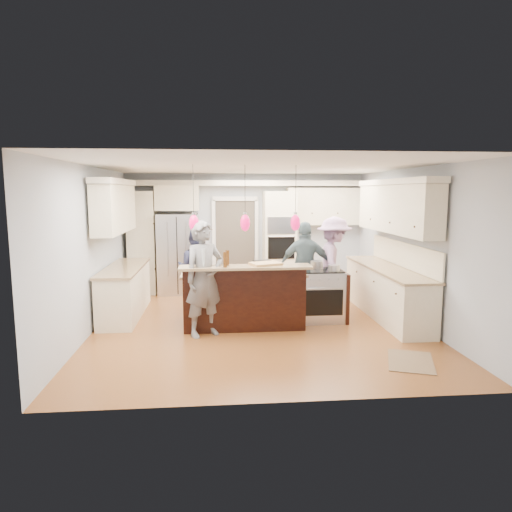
{
  "coord_description": "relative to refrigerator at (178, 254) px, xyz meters",
  "views": [
    {
      "loc": [
        -0.73,
        -7.66,
        2.28
      ],
      "look_at": [
        0.0,
        0.35,
        1.15
      ],
      "focal_mm": 32.0,
      "sensor_mm": 36.0,
      "label": 1
    }
  ],
  "objects": [
    {
      "name": "floor_rug",
      "position": [
        3.45,
        -4.6,
        -0.89
      ],
      "size": [
        0.84,
        1.0,
        0.01
      ],
      "primitive_type": "cube",
      "rotation": [
        0.0,
        0.0,
        -0.35
      ],
      "color": "#8F704E",
      "rests_on": "ground"
    },
    {
      "name": "room_shell",
      "position": [
        1.55,
        -2.64,
        0.92
      ],
      "size": [
        5.54,
        6.04,
        2.72
      ],
      "color": "#B2BCC6",
      "rests_on": "ground"
    },
    {
      "name": "person_far_right",
      "position": [
        2.55,
        -1.79,
        -0.04
      ],
      "size": [
        1.05,
        0.51,
        1.72
      ],
      "primitive_type": "imported",
      "rotation": [
        0.0,
        0.0,
        3.05
      ],
      "color": "#4C616B",
      "rests_on": "ground"
    },
    {
      "name": "kitchen_island",
      "position": [
        1.3,
        -2.57,
        -0.41
      ],
      "size": [
        2.1,
        1.46,
        1.12
      ],
      "color": "black",
      "rests_on": "ground"
    },
    {
      "name": "person_range_side",
      "position": [
        3.15,
        -1.62,
        0.0
      ],
      "size": [
        0.82,
        1.25,
        1.81
      ],
      "primitive_type": "imported",
      "rotation": [
        0.0,
        0.0,
        1.44
      ],
      "color": "#A27DA9",
      "rests_on": "ground"
    },
    {
      "name": "pendant_lights",
      "position": [
        1.3,
        -3.15,
        0.9
      ],
      "size": [
        1.75,
        0.15,
        1.03
      ],
      "color": "black",
      "rests_on": "ground"
    },
    {
      "name": "beer_bottle_a",
      "position": [
        0.58,
        -3.12,
        0.34
      ],
      "size": [
        0.07,
        0.07,
        0.25
      ],
      "primitive_type": "cylinder",
      "rotation": [
        0.0,
        0.0,
        -0.15
      ],
      "color": "#4C2A0D",
      "rests_on": "kitchen_island"
    },
    {
      "name": "beer_bottle_b",
      "position": [
        0.98,
        -3.3,
        0.34
      ],
      "size": [
        0.06,
        0.06,
        0.24
      ],
      "primitive_type": "cylinder",
      "rotation": [
        0.0,
        0.0,
        0.0
      ],
      "color": "#4C2A0D",
      "rests_on": "kitchen_island"
    },
    {
      "name": "back_upper_cabinets",
      "position": [
        0.8,
        0.12,
        0.77
      ],
      "size": [
        5.3,
        0.61,
        2.54
      ],
      "color": "#F6EAC8",
      "rests_on": "ground"
    },
    {
      "name": "left_cabinets",
      "position": [
        -0.89,
        -1.84,
        0.16
      ],
      "size": [
        0.64,
        2.3,
        2.51
      ],
      "color": "#F6EAC8",
      "rests_on": "ground"
    },
    {
      "name": "ground_plane",
      "position": [
        1.55,
        -2.64,
        -0.9
      ],
      "size": [
        6.0,
        6.0,
        0.0
      ],
      "primitive_type": "plane",
      "color": "#AC5E2F",
      "rests_on": "ground"
    },
    {
      "name": "pot_large",
      "position": [
        2.65,
        -2.32,
        0.09
      ],
      "size": [
        0.23,
        0.23,
        0.13
      ],
      "primitive_type": "cylinder",
      "color": "#B7B7BC",
      "rests_on": "island_range"
    },
    {
      "name": "island_range",
      "position": [
        2.71,
        -2.49,
        -0.44
      ],
      "size": [
        0.82,
        0.71,
        0.92
      ],
      "color": "#B7B7BC",
      "rests_on": "ground"
    },
    {
      "name": "water_bottle",
      "position": [
        0.64,
        -3.26,
        0.37
      ],
      "size": [
        0.08,
        0.08,
        0.29
      ],
      "primitive_type": "cylinder",
      "rotation": [
        0.0,
        0.0,
        -0.27
      ],
      "color": "silver",
      "rests_on": "kitchen_island"
    },
    {
      "name": "person_bar_end",
      "position": [
        0.65,
        -3.18,
        0.02
      ],
      "size": [
        0.8,
        0.72,
        1.84
      ],
      "primitive_type": "imported",
      "rotation": [
        0.0,
        0.0,
        0.55
      ],
      "color": "slate",
      "rests_on": "ground"
    },
    {
      "name": "oven_column",
      "position": [
        2.3,
        0.03,
        0.25
      ],
      "size": [
        0.72,
        0.69,
        2.3
      ],
      "color": "#F6EAC8",
      "rests_on": "ground"
    },
    {
      "name": "refrigerator",
      "position": [
        0.0,
        0.0,
        0.0
      ],
      "size": [
        0.9,
        0.7,
        1.8
      ],
      "primitive_type": "cube",
      "color": "#B7B7BC",
      "rests_on": "ground"
    },
    {
      "name": "person_far_left",
      "position": [
        0.45,
        -1.43,
        -0.11
      ],
      "size": [
        0.91,
        0.8,
        1.58
      ],
      "primitive_type": "imported",
      "rotation": [
        0.0,
        0.0,
        2.84
      ],
      "color": "navy",
      "rests_on": "ground"
    },
    {
      "name": "pot_small",
      "position": [
        2.89,
        -2.6,
        0.07
      ],
      "size": [
        0.2,
        0.2,
        0.1
      ],
      "primitive_type": "cylinder",
      "color": "#B7B7BC",
      "rests_on": "island_range"
    },
    {
      "name": "beer_bottle_c",
      "position": [
        1.02,
        -3.11,
        0.34
      ],
      "size": [
        0.08,
        0.08,
        0.25
      ],
      "primitive_type": "cylinder",
      "rotation": [
        0.0,
        0.0,
        0.26
      ],
      "color": "#4C2A0D",
      "rests_on": "kitchen_island"
    },
    {
      "name": "cutting_board",
      "position": [
        1.63,
        -3.11,
        0.24
      ],
      "size": [
        0.56,
        0.47,
        0.04
      ],
      "primitive_type": "cube",
      "rotation": [
        0.0,
        0.0,
        0.35
      ],
      "color": "tan",
      "rests_on": "kitchen_island"
    },
    {
      "name": "drink_can",
      "position": [
        0.97,
        -3.23,
        0.28
      ],
      "size": [
        0.08,
        0.08,
        0.13
      ],
      "primitive_type": "cylinder",
      "rotation": [
        0.0,
        0.0,
        -0.21
      ],
      "color": "#B7B7BC",
      "rests_on": "kitchen_island"
    },
    {
      "name": "right_counter_run",
      "position": [
        3.99,
        -2.34,
        0.16
      ],
      "size": [
        0.64,
        3.1,
        2.51
      ],
      "color": "#F6EAC8",
      "rests_on": "ground"
    }
  ]
}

